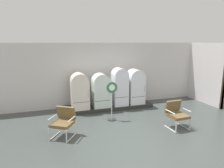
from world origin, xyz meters
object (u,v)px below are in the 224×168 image
at_px(armchair_left, 63,121).
at_px(armchair_right, 176,113).
at_px(sign_stand, 112,103).
at_px(refrigerator_2, 120,85).
at_px(refrigerator_3, 135,86).
at_px(refrigerator_1, 101,90).
at_px(refrigerator_0, 80,90).

relative_size(armchair_left, armchair_right, 1.00).
distance_m(armchair_left, sign_stand, 1.98).
relative_size(refrigerator_2, armchair_right, 1.78).
distance_m(refrigerator_3, sign_stand, 1.98).
distance_m(refrigerator_2, refrigerator_3, 0.75).
bearing_deg(armchair_right, refrigerator_2, 113.68).
bearing_deg(refrigerator_3, armchair_left, -148.00).
bearing_deg(refrigerator_2, armchair_left, -141.19).
xyz_separation_m(refrigerator_1, armchair_left, (-1.71, -2.05, -0.38)).
xyz_separation_m(refrigerator_1, refrigerator_2, (0.84, 0.01, 0.12)).
height_order(armchair_left, sign_stand, sign_stand).
bearing_deg(sign_stand, armchair_left, -155.63).
height_order(refrigerator_0, armchair_left, refrigerator_0).
height_order(refrigerator_1, refrigerator_3, refrigerator_3).
height_order(refrigerator_2, armchair_left, refrigerator_2).
bearing_deg(armchair_right, refrigerator_3, 98.03).
bearing_deg(refrigerator_3, sign_stand, -140.28).
relative_size(refrigerator_0, armchair_left, 1.62).
xyz_separation_m(armchair_left, armchair_right, (3.66, -0.48, 0.00)).
relative_size(refrigerator_2, refrigerator_3, 1.06).
distance_m(refrigerator_1, refrigerator_2, 0.85).
xyz_separation_m(refrigerator_0, armchair_left, (-0.82, -2.08, -0.41)).
bearing_deg(armchair_left, refrigerator_0, 68.52).
bearing_deg(refrigerator_1, refrigerator_2, 0.44).
relative_size(refrigerator_0, refrigerator_1, 1.04).
height_order(refrigerator_0, armchair_right, refrigerator_0).
distance_m(armchair_left, armchair_right, 3.69).
distance_m(refrigerator_3, armchair_left, 3.92).
height_order(refrigerator_0, refrigerator_2, refrigerator_2).
bearing_deg(refrigerator_1, armchair_left, -129.91).
height_order(refrigerator_2, refrigerator_3, refrigerator_2).
xyz_separation_m(armchair_left, sign_stand, (1.80, 0.82, 0.15)).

